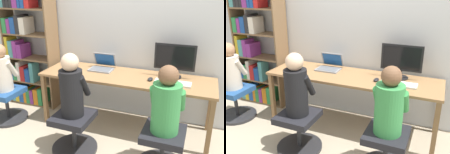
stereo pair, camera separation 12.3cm
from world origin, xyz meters
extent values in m
plane|color=tan|center=(0.00, 0.00, 0.00)|extent=(14.00, 14.00, 0.00)
cube|color=silver|center=(0.00, 0.69, 1.30)|extent=(10.00, 0.05, 2.60)
cube|color=olive|center=(0.00, 0.31, 0.69)|extent=(2.13, 0.63, 0.03)
cube|color=brown|center=(-1.03, 0.04, 0.34)|extent=(0.05, 0.05, 0.68)
cube|color=brown|center=(1.03, 0.04, 0.34)|extent=(0.05, 0.05, 0.68)
cube|color=brown|center=(-1.03, 0.59, 0.34)|extent=(0.05, 0.05, 0.68)
cube|color=brown|center=(1.03, 0.59, 0.34)|extent=(0.05, 0.05, 0.68)
cylinder|color=black|center=(0.55, 0.47, 0.71)|extent=(0.19, 0.19, 0.01)
cylinder|color=black|center=(0.55, 0.47, 0.76)|extent=(0.04, 0.04, 0.08)
cube|color=black|center=(0.55, 0.47, 0.96)|extent=(0.48, 0.02, 0.31)
cube|color=black|center=(0.55, 0.46, 0.96)|extent=(0.43, 0.01, 0.27)
cube|color=gray|center=(-0.36, 0.39, 0.72)|extent=(0.31, 0.20, 0.02)
cube|color=slate|center=(-0.36, 0.39, 0.73)|extent=(0.27, 0.16, 0.00)
cube|color=gray|center=(-0.36, 0.53, 0.82)|extent=(0.31, 0.09, 0.19)
cube|color=#19478C|center=(-0.36, 0.53, 0.82)|extent=(0.27, 0.07, 0.16)
cube|color=silver|center=(0.58, 0.24, 0.72)|extent=(0.41, 0.16, 0.02)
cube|color=#BAB8AD|center=(0.58, 0.24, 0.73)|extent=(0.38, 0.13, 0.00)
ellipsoid|color=black|center=(0.32, 0.27, 0.72)|extent=(0.06, 0.11, 0.03)
cylinder|color=#262628|center=(0.60, -0.34, 0.20)|extent=(0.05, 0.05, 0.33)
cube|color=black|center=(0.60, -0.34, 0.41)|extent=(0.41, 0.42, 0.07)
cylinder|color=#262628|center=(-0.38, -0.37, 0.02)|extent=(0.51, 0.51, 0.04)
cylinder|color=#262628|center=(-0.38, -0.37, 0.20)|extent=(0.05, 0.05, 0.33)
cube|color=black|center=(-0.38, -0.37, 0.41)|extent=(0.41, 0.42, 0.07)
cylinder|color=#388C47|center=(0.60, -0.34, 0.68)|extent=(0.27, 0.27, 0.49)
sphere|color=brown|center=(0.60, -0.34, 1.01)|extent=(0.19, 0.19, 0.19)
cylinder|color=#388C47|center=(0.47, -0.27, 0.75)|extent=(0.07, 0.20, 0.27)
cylinder|color=#388C47|center=(0.73, -0.27, 0.75)|extent=(0.07, 0.20, 0.27)
cylinder|color=black|center=(-0.38, -0.37, 0.69)|extent=(0.24, 0.24, 0.51)
sphere|color=beige|center=(-0.38, -0.37, 1.03)|extent=(0.19, 0.19, 0.19)
cylinder|color=black|center=(-0.49, -0.29, 0.77)|extent=(0.07, 0.20, 0.27)
cylinder|color=black|center=(-0.26, -0.29, 0.77)|extent=(0.07, 0.20, 0.27)
cube|color=brown|center=(-1.91, 0.50, 0.91)|extent=(0.02, 0.30, 1.82)
cube|color=brown|center=(-1.15, 0.50, 0.91)|extent=(0.02, 0.30, 1.82)
cube|color=brown|center=(-1.53, 0.50, 0.01)|extent=(0.74, 0.29, 0.02)
cube|color=brown|center=(-1.53, 0.50, 0.37)|extent=(0.74, 0.29, 0.02)
cube|color=brown|center=(-1.53, 0.50, 0.73)|extent=(0.74, 0.29, 0.02)
cube|color=brown|center=(-1.53, 0.50, 1.09)|extent=(0.74, 0.29, 0.02)
cube|color=brown|center=(-1.53, 0.50, 1.45)|extent=(0.74, 0.29, 0.02)
cube|color=teal|center=(-1.86, 0.48, 0.13)|extent=(0.07, 0.24, 0.21)
cube|color=gold|center=(-1.79, 0.46, 0.15)|extent=(0.07, 0.22, 0.25)
cube|color=#1E4C9E|center=(-1.71, 0.44, 0.16)|extent=(0.08, 0.17, 0.28)
cube|color=orange|center=(-1.65, 0.47, 0.13)|extent=(0.05, 0.23, 0.22)
cube|color=#2D8C47|center=(-1.59, 0.46, 0.13)|extent=(0.06, 0.21, 0.21)
cube|color=#8C338C|center=(-1.52, 0.48, 0.13)|extent=(0.06, 0.25, 0.22)
cube|color=orange|center=(-1.45, 0.44, 0.15)|extent=(0.08, 0.17, 0.24)
cube|color=#2D8C47|center=(-1.37, 0.47, 0.16)|extent=(0.07, 0.23, 0.26)
cube|color=#1E4C9E|center=(-1.85, 0.48, 0.48)|extent=(0.08, 0.24, 0.19)
cube|color=#2D8C47|center=(-1.78, 0.46, 0.49)|extent=(0.07, 0.22, 0.22)
cube|color=silver|center=(-1.71, 0.47, 0.53)|extent=(0.06, 0.23, 0.29)
cube|color=red|center=(-1.64, 0.44, 0.50)|extent=(0.08, 0.18, 0.22)
cube|color=#1E4C9E|center=(-1.55, 0.46, 0.48)|extent=(0.08, 0.21, 0.20)
cube|color=teal|center=(-1.47, 0.44, 0.54)|extent=(0.06, 0.17, 0.30)
cube|color=gold|center=(-1.87, 0.46, 0.89)|extent=(0.05, 0.21, 0.30)
cube|color=teal|center=(-1.80, 0.45, 0.87)|extent=(0.07, 0.18, 0.25)
cube|color=#8C338C|center=(-1.73, 0.46, 0.87)|extent=(0.06, 0.20, 0.25)
cube|color=#8C338C|center=(-1.65, 0.47, 0.84)|extent=(0.08, 0.23, 0.20)
cube|color=#2D8C47|center=(-1.85, 0.47, 1.21)|extent=(0.07, 0.23, 0.21)
cube|color=#8C338C|center=(-1.78, 0.45, 1.20)|extent=(0.06, 0.18, 0.20)
cube|color=#1E4C9E|center=(-1.71, 0.45, 1.22)|extent=(0.08, 0.19, 0.23)
cube|color=#262628|center=(-1.63, 0.48, 1.23)|extent=(0.07, 0.24, 0.26)
cube|color=silver|center=(-1.54, 0.47, 1.22)|extent=(0.09, 0.23, 0.23)
cube|color=#262628|center=(-1.79, 0.48, 1.56)|extent=(0.04, 0.25, 0.19)
cube|color=red|center=(-1.42, 0.46, 1.56)|extent=(0.07, 0.22, 0.19)
cylinder|color=#262628|center=(-1.57, -0.09, 0.02)|extent=(0.51, 0.51, 0.04)
cylinder|color=#262628|center=(-1.57, -0.09, 0.20)|extent=(0.05, 0.05, 0.33)
cube|color=#234C84|center=(-1.57, -0.09, 0.41)|extent=(0.41, 0.42, 0.07)
cylinder|color=beige|center=(-1.57, -0.09, 0.67)|extent=(0.24, 0.24, 0.45)
cylinder|color=beige|center=(-1.45, -0.02, 0.73)|extent=(0.07, 0.19, 0.25)
camera|label=1|loc=(0.86, -2.45, 1.77)|focal=40.00mm
camera|label=2|loc=(0.98, -2.40, 1.77)|focal=40.00mm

